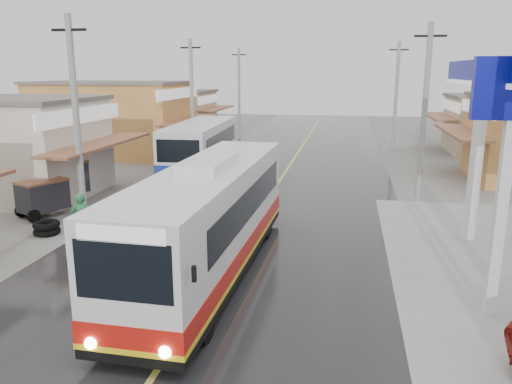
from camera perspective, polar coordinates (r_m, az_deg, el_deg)
ground at (r=11.47m, az=-9.74°, el=-17.40°), size 120.00×120.00×0.00m
road at (r=25.13m, az=1.99°, el=0.14°), size 12.00×90.00×0.02m
centre_line at (r=25.13m, az=1.99°, el=0.17°), size 0.15×90.00×0.01m
shopfronts_left at (r=32.37m, az=-20.57°, el=2.31°), size 11.00×44.00×5.20m
utility_poles_left at (r=27.93m, az=-12.05°, el=1.20°), size 1.60×50.00×8.00m
utility_poles_right at (r=25.11m, az=18.00°, el=-0.57°), size 1.60×36.00×8.00m
coach_bus at (r=14.72m, az=-5.20°, el=-3.03°), size 2.76×11.13×3.45m
second_bus at (r=28.62m, az=-6.28°, el=5.05°), size 2.89×9.27×3.04m
cyclist at (r=17.19m, az=-18.85°, el=-4.63°), size 1.24×2.11×2.15m
tricycle_near at (r=22.42m, az=-23.22°, el=-0.38°), size 1.94×2.33×1.53m
tricycle_far at (r=24.85m, az=-21.43°, el=1.44°), size 2.27×2.74×1.80m
tyre_stack at (r=20.01m, az=-22.81°, el=-3.79°), size 0.97×0.97×0.50m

